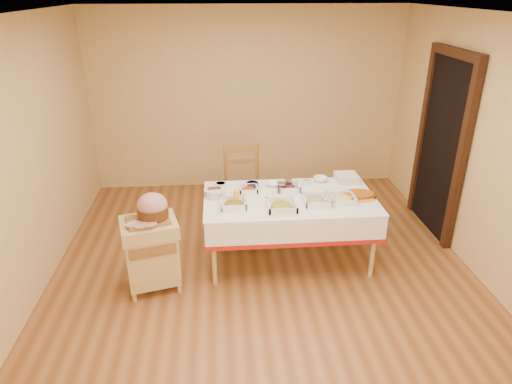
# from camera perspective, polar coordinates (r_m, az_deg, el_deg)

# --- Properties ---
(room_shell) EXTENTS (5.00, 5.00, 5.00)m
(room_shell) POSITION_cam_1_polar(r_m,az_deg,el_deg) (4.34, 1.13, 3.96)
(room_shell) COLOR #93592D
(room_shell) RESTS_ON ground
(doorway) EXTENTS (0.09, 1.10, 2.20)m
(doorway) POSITION_cam_1_polar(r_m,az_deg,el_deg) (5.86, 22.24, 5.64)
(doorway) COLOR black
(doorway) RESTS_ON ground
(dining_table) EXTENTS (1.82, 1.02, 0.76)m
(dining_table) POSITION_cam_1_polar(r_m,az_deg,el_deg) (4.93, 4.18, -2.38)
(dining_table) COLOR tan
(dining_table) RESTS_ON ground
(butcher_cart) EXTENTS (0.62, 0.56, 0.75)m
(butcher_cart) POSITION_cam_1_polar(r_m,az_deg,el_deg) (4.66, -12.95, -7.14)
(butcher_cart) COLOR tan
(butcher_cart) RESTS_ON ground
(dining_chair) EXTENTS (0.51, 0.49, 1.04)m
(dining_chair) POSITION_cam_1_polar(r_m,az_deg,el_deg) (5.66, -1.57, 0.66)
(dining_chair) COLOR olive
(dining_chair) RESTS_ON ground
(ham_on_board) EXTENTS (0.42, 0.40, 0.28)m
(ham_on_board) POSITION_cam_1_polar(r_m,az_deg,el_deg) (4.47, -12.89, -2.06)
(ham_on_board) COLOR olive
(ham_on_board) RESTS_ON butcher_cart
(serving_dish_a) EXTENTS (0.27, 0.26, 0.11)m
(serving_dish_a) POSITION_cam_1_polar(r_m,az_deg,el_deg) (4.63, -2.80, -1.50)
(serving_dish_a) COLOR white
(serving_dish_a) RESTS_ON dining_table
(serving_dish_b) EXTENTS (0.29, 0.29, 0.12)m
(serving_dish_b) POSITION_cam_1_polar(r_m,az_deg,el_deg) (4.58, 3.24, -1.81)
(serving_dish_b) COLOR white
(serving_dish_b) RESTS_ON dining_table
(serving_dish_c) EXTENTS (0.26, 0.26, 0.11)m
(serving_dish_c) POSITION_cam_1_polar(r_m,az_deg,el_deg) (4.74, 7.54, -1.09)
(serving_dish_c) COLOR white
(serving_dish_c) RESTS_ON dining_table
(serving_dish_d) EXTENTS (0.26, 0.26, 0.10)m
(serving_dish_d) POSITION_cam_1_polar(r_m,az_deg,el_deg) (4.83, 10.73, -0.81)
(serving_dish_d) COLOR white
(serving_dish_d) RESTS_ON dining_table
(serving_dish_e) EXTENTS (0.21, 0.20, 0.10)m
(serving_dish_e) POSITION_cam_1_polar(r_m,az_deg,el_deg) (4.96, -0.94, 0.30)
(serving_dish_e) COLOR white
(serving_dish_e) RESTS_ON dining_table
(serving_dish_f) EXTENTS (0.24, 0.23, 0.11)m
(serving_dish_f) POSITION_cam_1_polar(r_m,az_deg,el_deg) (5.01, 4.15, 0.53)
(serving_dish_f) COLOR white
(serving_dish_f) RESTS_ON dining_table
(small_bowl_left) EXTENTS (0.13, 0.13, 0.06)m
(small_bowl_left) POSITION_cam_1_polar(r_m,az_deg,el_deg) (5.08, -4.43, 0.86)
(small_bowl_left) COLOR white
(small_bowl_left) RESTS_ON dining_table
(small_bowl_mid) EXTENTS (0.14, 0.14, 0.06)m
(small_bowl_mid) POSITION_cam_1_polar(r_m,az_deg,el_deg) (5.08, -0.47, 0.91)
(small_bowl_mid) COLOR navy
(small_bowl_mid) RESTS_ON dining_table
(small_bowl_right) EXTENTS (0.11, 0.11, 0.05)m
(small_bowl_right) POSITION_cam_1_polar(r_m,az_deg,el_deg) (5.19, 6.29, 1.27)
(small_bowl_right) COLOR white
(small_bowl_right) RESTS_ON dining_table
(bowl_white_imported) EXTENTS (0.20, 0.20, 0.04)m
(bowl_white_imported) POSITION_cam_1_polar(r_m,az_deg,el_deg) (5.14, 2.15, 1.01)
(bowl_white_imported) COLOR white
(bowl_white_imported) RESTS_ON dining_table
(bowl_small_imported) EXTENTS (0.20, 0.20, 0.05)m
(bowl_small_imported) POSITION_cam_1_polar(r_m,az_deg,el_deg) (5.30, 8.05, 1.61)
(bowl_small_imported) COLOR white
(bowl_small_imported) RESTS_ON dining_table
(preserve_jar_left) EXTENTS (0.09, 0.09, 0.12)m
(preserve_jar_left) POSITION_cam_1_polar(r_m,az_deg,el_deg) (4.95, 3.20, 0.49)
(preserve_jar_left) COLOR silver
(preserve_jar_left) RESTS_ON dining_table
(preserve_jar_right) EXTENTS (0.09, 0.09, 0.11)m
(preserve_jar_right) POSITION_cam_1_polar(r_m,az_deg,el_deg) (5.06, 4.03, 0.96)
(preserve_jar_right) COLOR silver
(preserve_jar_right) RESTS_ON dining_table
(mustard_bottle) EXTENTS (0.06, 0.06, 0.19)m
(mustard_bottle) POSITION_cam_1_polar(r_m,az_deg,el_deg) (4.69, -2.49, -0.51)
(mustard_bottle) COLOR yellow
(mustard_bottle) RESTS_ON dining_table
(bread_basket) EXTENTS (0.23, 0.23, 0.10)m
(bread_basket) POSITION_cam_1_polar(r_m,az_deg,el_deg) (4.88, -5.20, -0.07)
(bread_basket) COLOR silver
(bread_basket) RESTS_ON dining_table
(plate_stack) EXTENTS (0.24, 0.24, 0.09)m
(plate_stack) POSITION_cam_1_polar(r_m,az_deg,el_deg) (5.33, 11.24, 1.75)
(plate_stack) COLOR white
(plate_stack) RESTS_ON dining_table
(brass_platter) EXTENTS (0.38, 0.27, 0.05)m
(brass_platter) POSITION_cam_1_polar(r_m,az_deg,el_deg) (4.97, 12.71, -0.39)
(brass_platter) COLOR gold
(brass_platter) RESTS_ON dining_table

